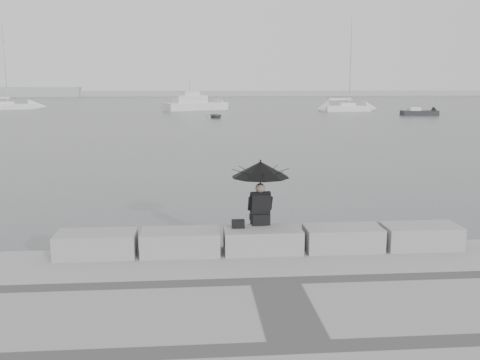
{
  "coord_description": "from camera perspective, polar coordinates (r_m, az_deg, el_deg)",
  "views": [
    {
      "loc": [
        -1.37,
        -11.07,
        3.97
      ],
      "look_at": [
        -0.18,
        3.0,
        1.4
      ],
      "focal_mm": 40.0,
      "sensor_mm": 36.0,
      "label": 1
    }
  ],
  "objects": [
    {
      "name": "bag",
      "position": [
        11.14,
        -0.2,
        -4.7
      ],
      "size": [
        0.27,
        0.15,
        0.17
      ],
      "primitive_type": "cube",
      "color": "black",
      "rests_on": "stone_block_centre"
    },
    {
      "name": "distant_landmass",
      "position": [
        165.75,
        -7.25,
        9.16
      ],
      "size": [
        180.0,
        8.0,
        2.8
      ],
      "color": "#989A9D",
      "rests_on": "ground"
    },
    {
      "name": "small_motorboat",
      "position": [
        70.63,
        18.59,
        6.81
      ],
      "size": [
        4.47,
        1.72,
        1.1
      ],
      "rotation": [
        0.0,
        0.0,
        -0.03
      ],
      "color": "black",
      "rests_on": "ground"
    },
    {
      "name": "sailboat_left",
      "position": [
        89.95,
        -23.84,
        7.23
      ],
      "size": [
        8.89,
        4.17,
        12.9
      ],
      "rotation": [
        0.0,
        0.0,
        0.21
      ],
      "color": "silver",
      "rests_on": "ground"
    },
    {
      "name": "dinghy",
      "position": [
        62.44,
        -2.61,
        6.87
      ],
      "size": [
        3.07,
        1.76,
        0.49
      ],
      "primitive_type": "imported",
      "rotation": [
        0.0,
        0.0,
        0.19
      ],
      "color": "gray",
      "rests_on": "ground"
    },
    {
      "name": "stone_block_far_left",
      "position": [
        11.28,
        -15.09,
        -6.65
      ],
      "size": [
        1.6,
        0.8,
        0.5
      ],
      "primitive_type": "cube",
      "color": "gray",
      "rests_on": "promenade"
    },
    {
      "name": "stone_block_right",
      "position": [
        11.51,
        10.91,
        -6.13
      ],
      "size": [
        1.6,
        0.8,
        0.5
      ],
      "primitive_type": "cube",
      "color": "gray",
      "rests_on": "promenade"
    },
    {
      "name": "sailboat_right",
      "position": [
        78.29,
        11.29,
        7.6
      ],
      "size": [
        6.53,
        2.87,
        12.9
      ],
      "rotation": [
        0.0,
        0.0,
        0.07
      ],
      "color": "silver",
      "rests_on": "ground"
    },
    {
      "name": "motor_cruiser",
      "position": [
        80.3,
        -4.73,
        8.07
      ],
      "size": [
        9.8,
        7.05,
        4.5
      ],
      "rotation": [
        0.0,
        0.0,
        0.5
      ],
      "color": "silver",
      "rests_on": "ground"
    },
    {
      "name": "stone_block_far_right",
      "position": [
        12.08,
        18.73,
        -5.72
      ],
      "size": [
        1.6,
        0.8,
        0.5
      ],
      "primitive_type": "cube",
      "color": "gray",
      "rests_on": "promenade"
    },
    {
      "name": "seated_person",
      "position": [
        11.25,
        2.2,
        0.32
      ],
      "size": [
        1.24,
        1.24,
        1.39
      ],
      "rotation": [
        0.0,
        0.0,
        0.1
      ],
      "color": "black",
      "rests_on": "stone_block_centre"
    },
    {
      "name": "stone_block_left",
      "position": [
        11.1,
        -6.36,
        -6.63
      ],
      "size": [
        1.6,
        0.8,
        0.5
      ],
      "primitive_type": "cube",
      "color": "gray",
      "rests_on": "promenade"
    },
    {
      "name": "ground",
      "position": [
        11.84,
        2.13,
        -9.3
      ],
      "size": [
        360.0,
        360.0,
        0.0
      ],
      "primitive_type": "plane",
      "color": "#46494B",
      "rests_on": "ground"
    },
    {
      "name": "stone_block_centre",
      "position": [
        11.18,
        2.43,
        -6.45
      ],
      "size": [
        1.6,
        0.8,
        0.5
      ],
      "primitive_type": "cube",
      "color": "gray",
      "rests_on": "promenade"
    }
  ]
}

